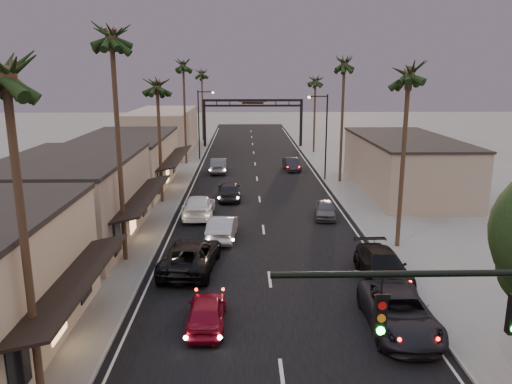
{
  "coord_description": "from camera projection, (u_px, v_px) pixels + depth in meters",
  "views": [
    {
      "loc": [
        -1.38,
        -6.66,
        11.11
      ],
      "look_at": [
        -0.51,
        29.38,
        2.5
      ],
      "focal_mm": 35.0,
      "sensor_mm": 36.0,
      "label": 1
    }
  ],
  "objects": [
    {
      "name": "ground",
      "position": [
        259.0,
        192.0,
        47.99
      ],
      "size": [
        200.0,
        200.0,
        0.0
      ],
      "primitive_type": "plane",
      "color": "slate",
      "rests_on": "ground"
    },
    {
      "name": "road",
      "position": [
        257.0,
        181.0,
        52.85
      ],
      "size": [
        14.0,
        120.0,
        0.02
      ],
      "primitive_type": "cube",
      "color": "black",
      "rests_on": "ground"
    },
    {
      "name": "sidewalk_left",
      "position": [
        176.0,
        168.0,
        59.42
      ],
      "size": [
        5.0,
        92.0,
        0.12
      ],
      "primitive_type": "cube",
      "color": "slate",
      "rests_on": "ground"
    },
    {
      "name": "sidewalk_right",
      "position": [
        335.0,
        168.0,
        59.86
      ],
      "size": [
        5.0,
        92.0,
        0.12
      ],
      "primitive_type": "cube",
      "color": "slate",
      "rests_on": "ground"
    },
    {
      "name": "storefront_mid",
      "position": [
        71.0,
        201.0,
        33.43
      ],
      "size": [
        8.0,
        14.0,
        5.5
      ],
      "primitive_type": "cube",
      "color": "gray",
      "rests_on": "ground"
    },
    {
      "name": "storefront_far",
      "position": [
        126.0,
        163.0,
        49.04
      ],
      "size": [
        8.0,
        16.0,
        5.0
      ],
      "primitive_type": "cube",
      "color": "tan",
      "rests_on": "ground"
    },
    {
      "name": "storefront_dist",
      "position": [
        163.0,
        131.0,
        71.29
      ],
      "size": [
        8.0,
        20.0,
        6.0
      ],
      "primitive_type": "cube",
      "color": "gray",
      "rests_on": "ground"
    },
    {
      "name": "building_right",
      "position": [
        405.0,
        165.0,
        47.74
      ],
      "size": [
        8.0,
        18.0,
        5.0
      ],
      "primitive_type": "cube",
      "color": "gray",
      "rests_on": "ground"
    },
    {
      "name": "arch",
      "position": [
        253.0,
        111.0,
        75.87
      ],
      "size": [
        15.2,
        0.4,
        7.27
      ],
      "color": "black",
      "rests_on": "ground"
    },
    {
      "name": "streetlight_right",
      "position": [
        324.0,
        130.0,
        51.77
      ],
      "size": [
        2.13,
        0.3,
        9.0
      ],
      "color": "black",
      "rests_on": "ground"
    },
    {
      "name": "streetlight_left",
      "position": [
        201.0,
        119.0,
        64.09
      ],
      "size": [
        2.13,
        0.3,
        9.0
      ],
      "color": "black",
      "rests_on": "ground"
    },
    {
      "name": "palm_la",
      "position": [
        4.0,
        62.0,
        14.98
      ],
      "size": [
        3.2,
        3.2,
        13.2
      ],
      "color": "#38281C",
      "rests_on": "ground"
    },
    {
      "name": "palm_lb",
      "position": [
        111.0,
        30.0,
        27.17
      ],
      "size": [
        3.2,
        3.2,
        15.2
      ],
      "color": "#38281C",
      "rests_on": "ground"
    },
    {
      "name": "palm_lc",
      "position": [
        157.0,
        81.0,
        41.46
      ],
      "size": [
        3.2,
        3.2,
        12.2
      ],
      "color": "#38281C",
      "rests_on": "ground"
    },
    {
      "name": "palm_ld",
      "position": [
        183.0,
        62.0,
        59.48
      ],
      "size": [
        3.2,
        3.2,
        14.2
      ],
      "color": "#38281C",
      "rests_on": "ground"
    },
    {
      "name": "palm_ra",
      "position": [
        409.0,
        67.0,
        29.97
      ],
      "size": [
        3.2,
        3.2,
        13.2
      ],
      "color": "#38281C",
      "rests_on": "ground"
    },
    {
      "name": "palm_rb",
      "position": [
        345.0,
        60.0,
        49.19
      ],
      "size": [
        3.2,
        3.2,
        14.2
      ],
      "color": "#38281C",
      "rests_on": "ground"
    },
    {
      "name": "palm_rc",
      "position": [
        316.0,
        78.0,
        69.09
      ],
      "size": [
        3.2,
        3.2,
        12.2
      ],
      "color": "#38281C",
      "rests_on": "ground"
    },
    {
      "name": "palm_far",
      "position": [
        202.0,
        71.0,
        82.08
      ],
      "size": [
        3.2,
        3.2,
        13.2
      ],
      "color": "#38281C",
      "rests_on": "ground"
    },
    {
      "name": "oncoming_red",
      "position": [
        207.0,
        312.0,
        22.3
      ],
      "size": [
        1.69,
        4.2,
        1.43
      ],
      "primitive_type": "imported",
      "rotation": [
        0.0,
        0.0,
        3.14
      ],
      "color": "maroon",
      "rests_on": "ground"
    },
    {
      "name": "oncoming_pickup",
      "position": [
        191.0,
        255.0,
        28.76
      ],
      "size": [
        3.48,
        6.49,
        1.73
      ],
      "primitive_type": "imported",
      "rotation": [
        0.0,
        0.0,
        3.04
      ],
      "color": "black",
      "rests_on": "ground"
    },
    {
      "name": "oncoming_silver",
      "position": [
        222.0,
        227.0,
        34.16
      ],
      "size": [
        2.1,
        5.05,
        1.63
      ],
      "primitive_type": "imported",
      "rotation": [
        0.0,
        0.0,
        3.06
      ],
      "color": "#9E9FA4",
      "rests_on": "ground"
    },
    {
      "name": "oncoming_white",
      "position": [
        199.0,
        206.0,
        39.45
      ],
      "size": [
        2.38,
        5.81,
        1.68
      ],
      "primitive_type": "imported",
      "rotation": [
        0.0,
        0.0,
        3.15
      ],
      "color": "silver",
      "rests_on": "ground"
    },
    {
      "name": "oncoming_dgrey",
      "position": [
        229.0,
        190.0,
        44.85
      ],
      "size": [
        2.2,
        5.0,
        1.68
      ],
      "primitive_type": "imported",
      "rotation": [
        0.0,
        0.0,
        3.19
      ],
      "color": "black",
      "rests_on": "ground"
    },
    {
      "name": "oncoming_grey_far",
      "position": [
        219.0,
        165.0,
        57.04
      ],
      "size": [
        1.91,
        5.11,
        1.67
      ],
      "primitive_type": "imported",
      "rotation": [
        0.0,
        0.0,
        3.17
      ],
      "color": "#4B4B50",
      "rests_on": "ground"
    },
    {
      "name": "curbside_near",
      "position": [
        399.0,
        312.0,
        22.0
      ],
      "size": [
        2.9,
        6.06,
        1.67
      ],
      "primitive_type": "imported",
      "rotation": [
        0.0,
        0.0,
        -0.02
      ],
      "color": "black",
      "rests_on": "ground"
    },
    {
      "name": "curbside_black",
      "position": [
        383.0,
        266.0,
        27.38
      ],
      "size": [
        2.45,
        5.62,
        1.61
      ],
      "primitive_type": "imported",
      "rotation": [
        0.0,
        0.0,
        0.04
      ],
      "color": "black",
      "rests_on": "ground"
    },
    {
      "name": "curbside_grey",
      "position": [
        325.0,
        210.0,
        39.17
      ],
      "size": [
        2.06,
        4.1,
        1.34
      ],
      "primitive_type": "imported",
      "rotation": [
        0.0,
        0.0,
        -0.12
      ],
      "color": "#4D4E52",
      "rests_on": "ground"
    },
    {
      "name": "curbside_far",
      "position": [
        292.0,
        164.0,
        58.28
      ],
      "size": [
        1.94,
        4.51,
        1.44
      ],
      "primitive_type": "imported",
      "rotation": [
        0.0,
        0.0,
        0.1
      ],
      "color": "black",
      "rests_on": "ground"
    }
  ]
}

